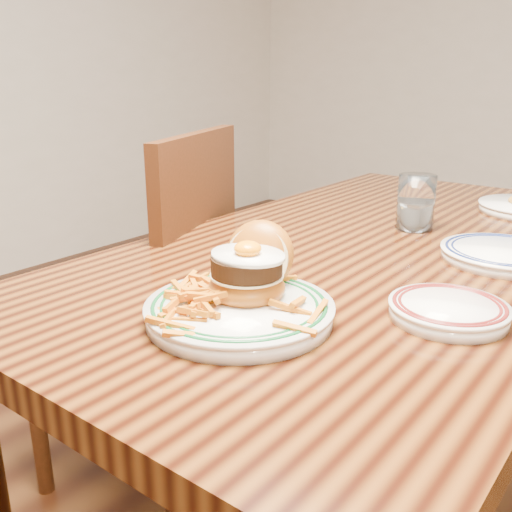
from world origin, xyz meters
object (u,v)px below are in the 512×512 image
Objects in this scene: table at (375,280)px; main_plate at (243,293)px; chair_left at (156,303)px; side_plate at (449,309)px.

table is 5.34× the size of main_plate.
main_plate reaches higher than table.
table is 1.66× the size of chair_left.
chair_left reaches higher than side_plate.
chair_left is at bearing -164.65° from table.
chair_left is at bearing 129.61° from main_plate.
side_plate is (0.82, -0.15, 0.25)m from chair_left.
table is at bearing 71.70° from main_plate.
main_plate reaches higher than side_plate.
main_plate is at bearing -50.46° from chair_left.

